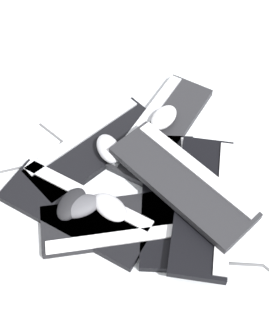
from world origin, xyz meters
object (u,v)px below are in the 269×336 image
at_px(keyboard_4, 161,127).
at_px(keyboard_5, 204,204).
at_px(mouse_5, 81,206).
at_px(mouse_2, 109,149).
at_px(mouse_3, 164,118).
at_px(keyboard_0, 95,147).
at_px(keyboard_1, 76,211).
at_px(mouse_0, 72,204).
at_px(keyboard_3, 169,198).
at_px(keyboard_2, 122,222).
at_px(keyboard_6, 183,181).
at_px(mouse_1, 110,207).

bearing_deg(keyboard_4, keyboard_5, 163.49).
xyz_separation_m(keyboard_4, mouse_5, (-0.11, 0.37, 0.04)).
bearing_deg(mouse_2, mouse_3, -76.68).
bearing_deg(keyboard_5, keyboard_0, 19.05).
bearing_deg(keyboard_0, mouse_3, -103.30).
xyz_separation_m(keyboard_0, keyboard_1, (-0.16, 0.16, 0.00)).
bearing_deg(mouse_2, mouse_0, 130.81).
bearing_deg(keyboard_1, keyboard_3, -117.09).
bearing_deg(mouse_0, keyboard_1, 111.67).
height_order(keyboard_2, keyboard_5, keyboard_5).
xyz_separation_m(keyboard_5, keyboard_6, (0.08, 0.01, 0.03)).
bearing_deg(keyboard_6, keyboard_2, 83.56).
xyz_separation_m(keyboard_3, keyboard_6, (-0.01, -0.04, 0.06)).
bearing_deg(mouse_2, keyboard_5, -147.43).
xyz_separation_m(keyboard_0, mouse_5, (-0.17, 0.16, 0.04)).
distance_m(keyboard_3, keyboard_4, 0.26).
relative_size(keyboard_0, keyboard_1, 0.98).
relative_size(keyboard_2, mouse_1, 4.18).
height_order(keyboard_5, mouse_1, mouse_1).
bearing_deg(keyboard_6, keyboard_0, 21.27).
bearing_deg(mouse_0, keyboard_6, 127.65).
distance_m(keyboard_2, mouse_2, 0.23).
height_order(keyboard_3, keyboard_6, keyboard_6).
height_order(keyboard_6, mouse_3, keyboard_6).
bearing_deg(keyboard_3, mouse_5, 64.85).
bearing_deg(mouse_3, keyboard_6, 43.90).
height_order(keyboard_2, keyboard_3, same).
relative_size(keyboard_2, keyboard_4, 0.99).
bearing_deg(mouse_0, mouse_2, -179.84).
bearing_deg(mouse_3, keyboard_4, -5.15).
xyz_separation_m(keyboard_2, mouse_2, (0.21, -0.10, 0.04)).
xyz_separation_m(mouse_2, mouse_3, (-0.00, -0.21, 0.00)).
bearing_deg(keyboard_2, mouse_0, 38.56).
bearing_deg(keyboard_6, mouse_3, -26.63).
relative_size(mouse_0, mouse_1, 1.00).
bearing_deg(keyboard_4, mouse_0, 103.72).
bearing_deg(keyboard_2, keyboard_4, -55.46).
height_order(keyboard_6, mouse_5, keyboard_6).
distance_m(keyboard_0, keyboard_5, 0.38).
distance_m(keyboard_2, keyboard_6, 0.20).
distance_m(keyboard_1, keyboard_2, 0.13).
height_order(keyboard_2, mouse_1, mouse_1).
height_order(keyboard_1, keyboard_6, keyboard_6).
distance_m(keyboard_6, mouse_5, 0.29).
distance_m(keyboard_2, mouse_5, 0.12).
distance_m(keyboard_2, mouse_1, 0.05).
xyz_separation_m(keyboard_2, mouse_3, (0.21, -0.31, 0.04)).
relative_size(keyboard_1, mouse_5, 4.21).
bearing_deg(mouse_3, keyboard_1, -4.63).
xyz_separation_m(keyboard_1, mouse_3, (0.10, -0.39, 0.04)).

